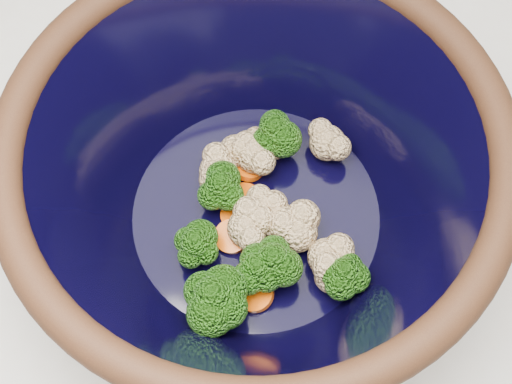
{
  "coord_description": "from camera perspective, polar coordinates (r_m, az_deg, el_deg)",
  "views": [
    {
      "loc": [
        0.09,
        -0.2,
        1.45
      ],
      "look_at": [
        -0.02,
        0.02,
        0.97
      ],
      "focal_mm": 50.0,
      "sensor_mm": 36.0,
      "label": 1
    }
  ],
  "objects": [
    {
      "name": "counter",
      "position": [
        1.03,
        0.4,
        -14.51
      ],
      "size": [
        1.2,
        1.2,
        0.9
      ],
      "primitive_type": "cube",
      "color": "silver",
      "rests_on": "ground"
    },
    {
      "name": "vegetable_pile",
      "position": [
        0.55,
        0.38,
        -2.16
      ],
      "size": [
        0.16,
        0.2,
        0.06
      ],
      "color": "#608442",
      "rests_on": "mixing_bowl"
    },
    {
      "name": "mixing_bowl",
      "position": [
        0.53,
        -0.0,
        0.75
      ],
      "size": [
        0.42,
        0.42,
        0.16
      ],
      "rotation": [
        0.0,
        0.0,
        -0.26
      ],
      "color": "black",
      "rests_on": "counter"
    }
  ]
}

